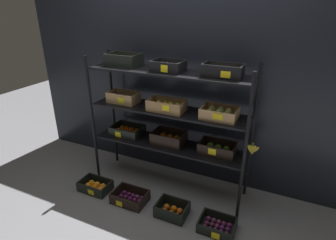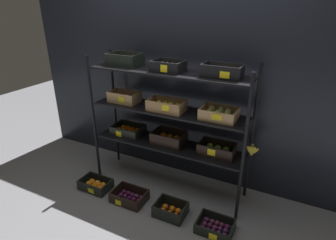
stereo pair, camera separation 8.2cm
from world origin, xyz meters
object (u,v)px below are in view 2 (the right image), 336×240
Objects in this scene: display_rack at (170,110)px; crate_ground_right_plum at (215,227)px; crate_ground_tangerine at (171,210)px; crate_ground_orange at (96,185)px; crate_ground_plum at (129,197)px.

display_rack is 5.40× the size of crate_ground_right_plum.
display_rack reaches higher than crate_ground_tangerine.
crate_ground_right_plum is (1.43, -0.00, -0.01)m from crate_ground_orange.
crate_ground_orange is (-0.73, -0.45, -0.90)m from display_rack.
crate_ground_orange is 1.04× the size of crate_ground_right_plum.
crate_ground_orange is at bearing -179.81° from crate_ground_tangerine.
crate_ground_orange is at bearing 179.42° from crate_ground_plum.
crate_ground_plum is at bearing -119.85° from display_rack.
crate_ground_orange is at bearing 179.99° from crate_ground_right_plum.
crate_ground_orange is 0.47m from crate_ground_plum.
crate_ground_tangerine is at bearing 0.19° from crate_ground_orange.
display_rack is 5.21× the size of crate_ground_orange.
display_rack reaches higher than crate_ground_orange.
crate_ground_tangerine is 0.47m from crate_ground_right_plum.
crate_ground_right_plum is (0.96, 0.00, -0.00)m from crate_ground_plum.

